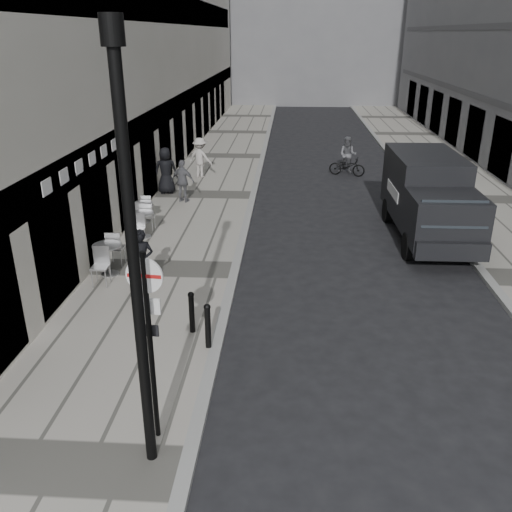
{
  "coord_description": "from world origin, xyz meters",
  "views": [
    {
      "loc": [
        1.49,
        -3.58,
        6.33
      ],
      "look_at": [
        0.74,
        8.32,
        1.4
      ],
      "focal_mm": 38.0,
      "sensor_mm": 36.0,
      "label": 1
    }
  ],
  "objects_px": {
    "sign_post": "(149,323)",
    "lamppost": "(132,247)",
    "walking_man": "(142,261)",
    "cyclist": "(347,161)",
    "panel_van": "(428,194)"
  },
  "relations": [
    {
      "from": "sign_post",
      "to": "lamppost",
      "type": "bearing_deg",
      "value": -82.86
    },
    {
      "from": "walking_man",
      "to": "lamppost",
      "type": "height_order",
      "value": "lamppost"
    },
    {
      "from": "cyclist",
      "to": "lamppost",
      "type": "bearing_deg",
      "value": -86.39
    },
    {
      "from": "walking_man",
      "to": "panel_van",
      "type": "distance_m",
      "value": 9.52
    },
    {
      "from": "sign_post",
      "to": "lamppost",
      "type": "xyz_separation_m",
      "value": [
        0.02,
        -0.52,
        1.46
      ]
    },
    {
      "from": "sign_post",
      "to": "panel_van",
      "type": "relative_size",
      "value": 0.58
    },
    {
      "from": "sign_post",
      "to": "panel_van",
      "type": "distance_m",
      "value": 12.17
    },
    {
      "from": "walking_man",
      "to": "cyclist",
      "type": "distance_m",
      "value": 14.6
    },
    {
      "from": "lamppost",
      "to": "panel_van",
      "type": "bearing_deg",
      "value": 58.46
    },
    {
      "from": "sign_post",
      "to": "panel_van",
      "type": "height_order",
      "value": "sign_post"
    },
    {
      "from": "walking_man",
      "to": "sign_post",
      "type": "bearing_deg",
      "value": -73.32
    },
    {
      "from": "lamppost",
      "to": "cyclist",
      "type": "distance_m",
      "value": 19.87
    },
    {
      "from": "walking_man",
      "to": "cyclist",
      "type": "relative_size",
      "value": 0.89
    },
    {
      "from": "panel_van",
      "to": "cyclist",
      "type": "relative_size",
      "value": 3.08
    },
    {
      "from": "walking_man",
      "to": "sign_post",
      "type": "relative_size",
      "value": 0.5
    }
  ]
}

